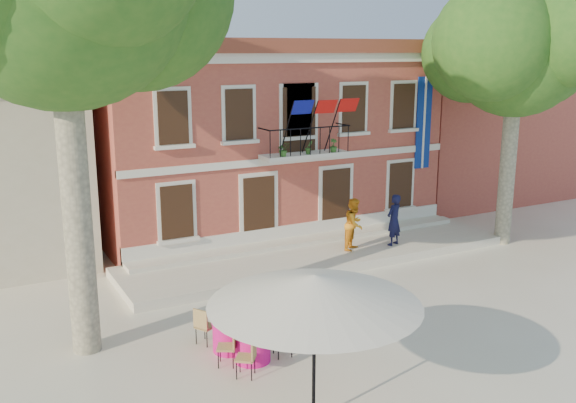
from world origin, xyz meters
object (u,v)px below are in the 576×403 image
(plane_tree_east, at_px, (517,49))
(patio_umbrella, at_px, (315,290))
(pedestrian_navy, at_px, (394,220))
(cafe_table_1, at_px, (253,344))
(cafe_table_0, at_px, (230,334))
(pedestrian_orange, at_px, (354,224))

(plane_tree_east, height_order, patio_umbrella, plane_tree_east)
(plane_tree_east, xyz_separation_m, pedestrian_navy, (-4.40, 0.94, -5.90))
(cafe_table_1, bearing_deg, patio_umbrella, -89.79)
(plane_tree_east, relative_size, cafe_table_0, 5.15)
(cafe_table_0, bearing_deg, pedestrian_navy, 28.07)
(patio_umbrella, bearing_deg, cafe_table_0, 94.26)
(patio_umbrella, height_order, pedestrian_orange, patio_umbrella)
(patio_umbrella, bearing_deg, pedestrian_navy, 45.03)
(plane_tree_east, distance_m, pedestrian_navy, 7.42)
(cafe_table_1, bearing_deg, pedestrian_navy, 32.79)
(patio_umbrella, distance_m, cafe_table_0, 4.25)
(cafe_table_0, bearing_deg, plane_tree_east, 15.21)
(plane_tree_east, height_order, cafe_table_0, plane_tree_east)
(pedestrian_navy, relative_size, cafe_table_1, 0.99)
(patio_umbrella, xyz_separation_m, cafe_table_1, (-0.01, 2.82, -2.30))
(plane_tree_east, bearing_deg, cafe_table_1, -161.34)
(patio_umbrella, distance_m, pedestrian_navy, 11.29)
(patio_umbrella, height_order, cafe_table_1, patio_umbrella)
(plane_tree_east, height_order, pedestrian_navy, plane_tree_east)
(plane_tree_east, distance_m, pedestrian_orange, 8.46)
(pedestrian_navy, xyz_separation_m, cafe_table_0, (-8.17, -4.36, -0.80))
(plane_tree_east, bearing_deg, pedestrian_navy, 167.95)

